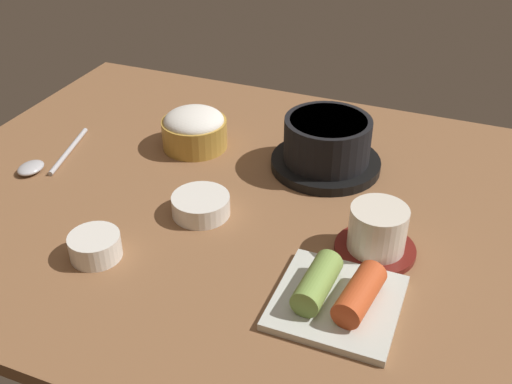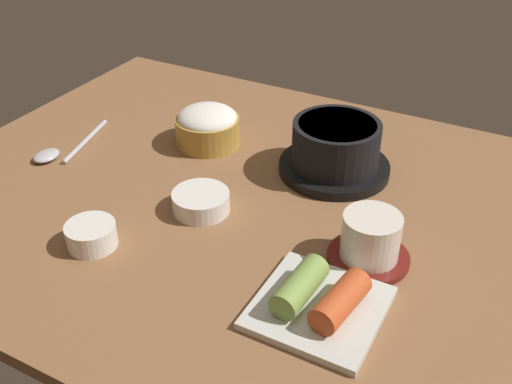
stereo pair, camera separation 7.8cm
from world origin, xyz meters
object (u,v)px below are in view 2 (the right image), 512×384
(side_bowl_near, at_px, (91,234))
(banchan_cup_center, at_px, (201,201))
(rice_bowl, at_px, (207,126))
(kimchi_plate, at_px, (319,301))
(stone_pot, at_px, (335,149))
(spoon, at_px, (59,151))
(tea_cup_with_saucer, at_px, (370,240))

(side_bowl_near, bearing_deg, banchan_cup_center, 58.39)
(rice_bowl, relative_size, kimchi_plate, 0.76)
(stone_pot, height_order, kimchi_plate, stone_pot)
(stone_pot, relative_size, spoon, 1.03)
(rice_bowl, bearing_deg, side_bowl_near, -87.55)
(rice_bowl, distance_m, banchan_cup_center, 0.20)
(tea_cup_with_saucer, distance_m, banchan_cup_center, 0.25)
(stone_pot, bearing_deg, kimchi_plate, -71.05)
(rice_bowl, relative_size, spoon, 0.64)
(stone_pot, distance_m, banchan_cup_center, 0.23)
(stone_pot, height_order, banchan_cup_center, stone_pot)
(stone_pot, bearing_deg, spoon, -158.67)
(rice_bowl, xyz_separation_m, kimchi_plate, (0.32, -0.28, -0.02))
(tea_cup_with_saucer, bearing_deg, side_bowl_near, -156.67)
(stone_pot, relative_size, tea_cup_with_saucer, 1.65)
(rice_bowl, xyz_separation_m, spoon, (-0.20, -0.15, -0.03))
(rice_bowl, bearing_deg, stone_pot, 4.01)
(banchan_cup_center, bearing_deg, rice_bowl, 119.21)
(stone_pot, xyz_separation_m, kimchi_plate, (0.10, -0.29, -0.02))
(rice_bowl, height_order, banchan_cup_center, rice_bowl)
(rice_bowl, height_order, kimchi_plate, rice_bowl)
(stone_pot, height_order, spoon, stone_pot)
(rice_bowl, distance_m, spoon, 0.25)
(stone_pot, relative_size, side_bowl_near, 2.61)
(tea_cup_with_saucer, distance_m, spoon, 0.54)
(banchan_cup_center, relative_size, spoon, 0.49)
(banchan_cup_center, bearing_deg, side_bowl_near, -121.61)
(spoon, bearing_deg, side_bowl_near, -37.17)
(kimchi_plate, relative_size, side_bowl_near, 2.14)
(stone_pot, bearing_deg, tea_cup_with_saucer, -56.32)
(kimchi_plate, bearing_deg, banchan_cup_center, 154.89)
(banchan_cup_center, relative_size, side_bowl_near, 1.24)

